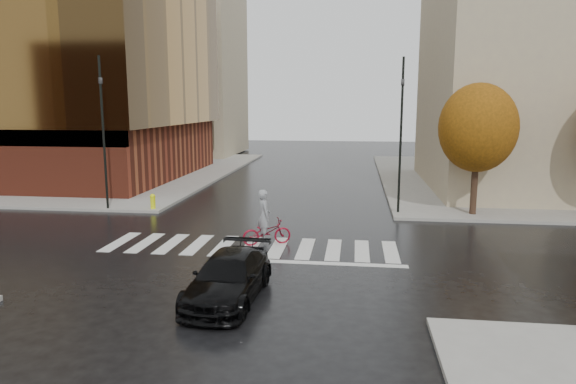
# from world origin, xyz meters

# --- Properties ---
(ground) EXTENTS (120.00, 120.00, 0.00)m
(ground) POSITION_xyz_m (0.00, 0.00, 0.00)
(ground) COLOR black
(ground) RESTS_ON ground
(sidewalk_nw) EXTENTS (30.00, 30.00, 0.15)m
(sidewalk_nw) POSITION_xyz_m (-21.00, 21.00, 0.07)
(sidewalk_nw) COLOR gray
(sidewalk_nw) RESTS_ON ground
(crosswalk) EXTENTS (12.00, 3.00, 0.01)m
(crosswalk) POSITION_xyz_m (0.00, 0.50, 0.01)
(crosswalk) COLOR silver
(crosswalk) RESTS_ON ground
(office_glass) EXTENTS (27.00, 19.00, 16.00)m
(office_glass) POSITION_xyz_m (-22.00, 17.99, 8.28)
(office_glass) COLOR maroon
(office_glass) RESTS_ON sidewalk_nw
(building_ne_tan) EXTENTS (16.00, 16.00, 18.00)m
(building_ne_tan) POSITION_xyz_m (17.00, 17.00, 9.15)
(building_ne_tan) COLOR tan
(building_ne_tan) RESTS_ON sidewalk_ne
(building_nw_far) EXTENTS (14.00, 12.00, 20.00)m
(building_nw_far) POSITION_xyz_m (-16.00, 37.00, 10.15)
(building_nw_far) COLOR tan
(building_nw_far) RESTS_ON sidewalk_nw
(tree_ne_a) EXTENTS (3.80, 3.80, 6.50)m
(tree_ne_a) POSITION_xyz_m (10.00, 7.40, 4.46)
(tree_ne_a) COLOR #302215
(tree_ne_a) RESTS_ON sidewalk_ne
(sedan) EXTENTS (2.07, 4.63, 1.32)m
(sedan) POSITION_xyz_m (0.50, -5.05, 0.66)
(sedan) COLOR black
(sedan) RESTS_ON ground
(cyclist) EXTENTS (2.09, 1.42, 2.25)m
(cyclist) POSITION_xyz_m (0.55, 0.90, 0.77)
(cyclist) COLOR maroon
(cyclist) RESTS_ON ground
(traffic_light_nw) EXTENTS (0.22, 0.19, 7.89)m
(traffic_light_nw) POSITION_xyz_m (-8.94, 6.30, 4.72)
(traffic_light_nw) COLOR black
(traffic_light_nw) RESTS_ON sidewalk_nw
(traffic_light_ne) EXTENTS (0.20, 0.23, 7.75)m
(traffic_light_ne) POSITION_xyz_m (6.30, 7.33, 4.62)
(traffic_light_ne) COLOR black
(traffic_light_ne) RESTS_ON sidewalk_ne
(fire_hydrant) EXTENTS (0.28, 0.28, 0.80)m
(fire_hydrant) POSITION_xyz_m (-6.50, 6.50, 0.59)
(fire_hydrant) COLOR #E8F20E
(fire_hydrant) RESTS_ON sidewalk_nw
(manhole) EXTENTS (0.80, 0.80, 0.01)m
(manhole) POSITION_xyz_m (0.02, -2.00, 0.01)
(manhole) COLOR #442B18
(manhole) RESTS_ON ground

